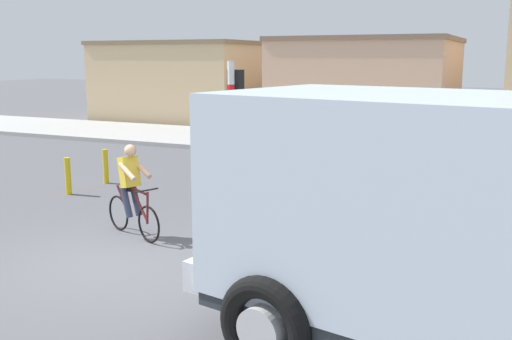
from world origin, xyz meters
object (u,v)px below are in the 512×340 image
truck_foreground (466,219)px  bollard_near (68,176)px  traffic_light_pole (233,126)px  bollard_far (106,166)px  cyclist (132,191)px  car_red_near (399,161)px

truck_foreground → bollard_near: bearing=154.0°
traffic_light_pole → bollard_far: 6.14m
cyclist → bollard_near: size_ratio=1.91×
truck_foreground → bollard_near: truck_foreground is taller
bollard_far → car_red_near: bearing=15.5°
truck_foreground → car_red_near: size_ratio=1.37×
cyclist → traffic_light_pole: size_ratio=0.54×
car_red_near → bollard_far: (-7.21, -2.00, -0.37)m
truck_foreground → car_red_near: 8.33m
truck_foreground → bollard_far: 11.23m
car_red_near → bollard_near: car_red_near is taller
truck_foreground → traffic_light_pole: (-4.22, 3.15, 0.40)m
cyclist → bollard_far: (-3.44, 3.51, -0.41)m
truck_foreground → traffic_light_pole: traffic_light_pole is taller
truck_foreground → car_red_near: (-2.20, 7.99, -0.85)m
bollard_near → car_red_near: bearing=25.3°
car_red_near → cyclist: bearing=-124.4°
traffic_light_pole → car_red_near: bearing=67.4°
truck_foreground → bollard_near: 10.55m
cyclist → traffic_light_pole: traffic_light_pole is taller
bollard_near → bollard_far: size_ratio=1.00×
car_red_near → bollard_near: size_ratio=4.69×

